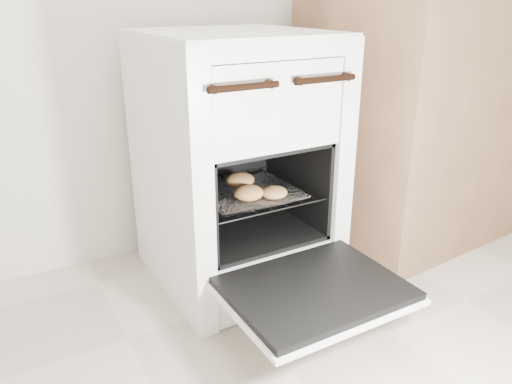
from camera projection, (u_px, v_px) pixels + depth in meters
stove at (236, 167)px, 1.62m from camera, size 0.53×0.59×0.81m
oven_door at (315, 291)px, 1.34m from camera, size 0.48×0.37×0.03m
oven_rack at (245, 192)px, 1.59m from camera, size 0.39×0.37×0.01m
foil_sheet at (248, 192)px, 1.58m from camera, size 0.30×0.26×0.01m
baked_rolls at (251, 187)px, 1.55m from camera, size 0.17×0.26×0.04m
counter at (426, 117)px, 2.00m from camera, size 0.96×0.68×0.92m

